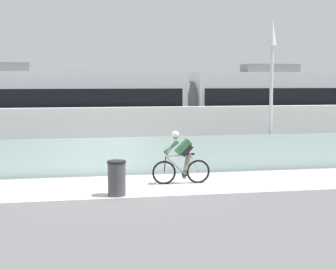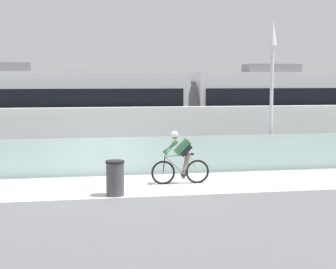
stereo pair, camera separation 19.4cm
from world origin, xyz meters
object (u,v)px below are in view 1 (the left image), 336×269
at_px(lamp_post_antenna, 272,75).
at_px(trash_bin, 117,178).
at_px(cyclist_on_bike, 182,158).
at_px(tram, 186,108).

distance_m(lamp_post_antenna, trash_bin, 7.23).
bearing_deg(cyclist_on_bike, tram, 76.11).
relative_size(tram, trash_bin, 23.50).
height_order(tram, lamp_post_antenna, lamp_post_antenna).
distance_m(cyclist_on_bike, lamp_post_antenna, 4.94).
bearing_deg(cyclist_on_bike, lamp_post_antenna, 30.36).
distance_m(tram, trash_bin, 9.04).
xyz_separation_m(cyclist_on_bike, trash_bin, (-2.05, -1.25, -0.30)).
bearing_deg(lamp_post_antenna, cyclist_on_bike, -149.64).
bearing_deg(lamp_post_antenna, trash_bin, -149.29).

